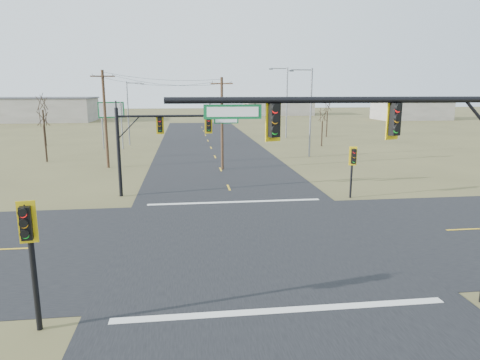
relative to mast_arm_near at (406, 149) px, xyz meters
name	(u,v)px	position (x,y,z in m)	size (l,w,h in m)	color
ground	(251,239)	(-3.99, 7.79, -5.76)	(320.00, 320.00, 0.00)	brown
road_ew	(251,239)	(-3.99, 7.79, -5.75)	(160.00, 14.00, 0.02)	black
road_ns	(251,239)	(-3.99, 7.79, -5.75)	(14.00, 160.00, 0.02)	black
stop_bar_near	(283,310)	(-3.99, 0.29, -5.73)	(12.00, 0.40, 0.01)	silver
stop_bar_far	(235,202)	(-3.99, 15.29, -5.73)	(12.00, 0.40, 0.01)	silver
mast_arm_near	(406,149)	(0.00, 0.00, 0.00)	(11.54, 0.58, 7.97)	black
mast_arm_far	(162,132)	(-8.94, 18.10, -1.10)	(8.83, 0.44, 6.42)	black
pedestal_signal_ne	(353,160)	(4.45, 15.40, -2.96)	(0.63, 0.53, 3.77)	black
pedestal_signal_sw	(28,238)	(-12.16, -0.01, -2.55)	(0.61, 0.53, 4.40)	black
utility_pole_near	(222,122)	(-3.81, 27.80, -1.15)	(2.07, 0.86, 8.83)	#4A2F1F
utility_pole_far	(105,118)	(-15.09, 30.31, -0.81)	(2.33, 0.28, 9.53)	#4A2F1F
highway_sign	(112,116)	(-16.77, 44.07, -1.43)	(3.23, 0.67, 6.12)	slate
streetlight_a	(309,108)	(6.70, 34.64, -0.13)	(2.81, 0.43, 10.03)	slate
streetlight_b	(285,99)	(8.63, 54.77, 0.48)	(3.10, 0.35, 11.11)	slate
streetlight_c	(129,110)	(-15.01, 48.24, -0.85)	(2.45, 0.33, 8.75)	slate
bare_tree_a	(43,117)	(-22.29, 34.67, -0.93)	(3.26, 3.26, 6.11)	black
bare_tree_b	(42,102)	(-26.78, 49.15, 0.29)	(3.85, 3.85, 7.56)	black
bare_tree_c	(323,115)	(11.28, 43.62, -1.44)	(2.92, 2.92, 5.50)	black
bare_tree_d	(328,106)	(15.71, 54.90, -0.66)	(2.55, 2.55, 6.33)	black
warehouse_left	(34,110)	(-43.99, 97.79, -3.01)	(28.00, 14.00, 5.50)	#A9A296
warehouse_mid	(278,107)	(21.01, 117.79, -3.26)	(20.00, 12.00, 5.00)	#A9A296
warehouse_right	(411,111)	(51.01, 92.79, -3.51)	(18.00, 10.00, 4.50)	#A9A296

